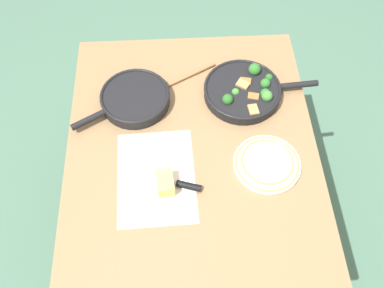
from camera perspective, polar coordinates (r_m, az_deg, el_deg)
ground_plane at (r=2.19m, az=0.00°, el=-10.63°), size 14.00×14.00×0.00m
dining_table_red at (r=1.61m, az=0.00°, el=-2.00°), size 1.11×0.90×0.73m
skillet_broccoli at (r=1.67m, az=7.02°, el=7.08°), size 0.30×0.45×0.08m
skillet_eggs at (r=1.64m, az=-7.67°, el=6.02°), size 0.27×0.36×0.05m
wooden_spoon at (r=1.70m, az=-3.47°, el=7.73°), size 0.20×0.33×0.02m
parchment_sheet at (r=1.48m, az=-4.79°, el=-4.35°), size 0.37×0.28×0.00m
grater_knife at (r=1.45m, az=-2.03°, el=-5.30°), size 0.10×0.24×0.02m
cheese_block at (r=1.43m, az=-3.58°, el=-5.21°), size 0.09×0.06×0.05m
dinner_plate_stack at (r=1.51m, az=10.00°, el=-2.51°), size 0.24×0.24×0.03m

